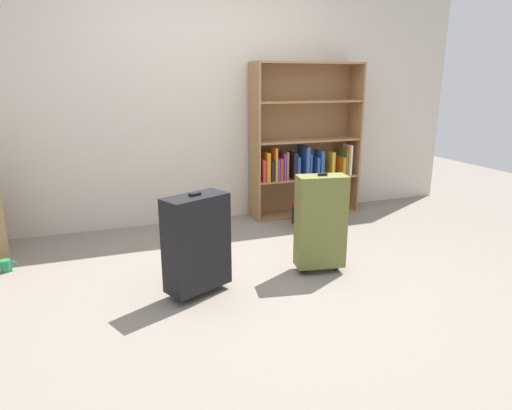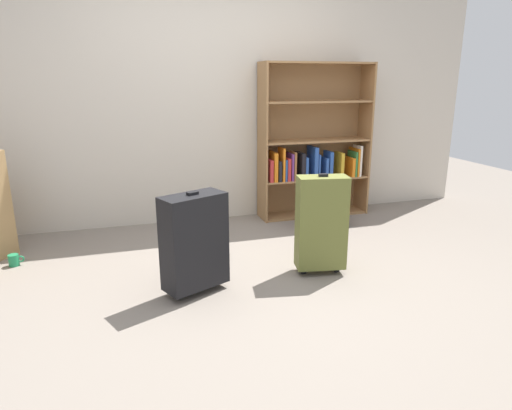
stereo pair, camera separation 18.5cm
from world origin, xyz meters
name	(u,v)px [view 1 (the left image)]	position (x,y,z in m)	size (l,w,h in m)	color
ground_plane	(268,284)	(0.00, 0.00, 0.00)	(10.30, 10.30, 0.00)	slate
back_wall	(204,95)	(0.00, 1.77, 1.30)	(5.89, 0.10, 2.60)	beige
bookshelf	(303,146)	(1.02, 1.58, 0.75)	(1.20, 0.32, 1.62)	olive
mug	(6,266)	(-1.84, 0.92, 0.05)	(0.12, 0.08, 0.10)	#1E7F4C
storage_box	(316,213)	(0.98, 1.13, 0.12)	(0.44, 0.29, 0.23)	black
suitcase_olive	(321,222)	(0.46, 0.09, 0.41)	(0.40, 0.24, 0.78)	brown
suitcase_black	(197,243)	(-0.51, 0.04, 0.38)	(0.49, 0.37, 0.73)	black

